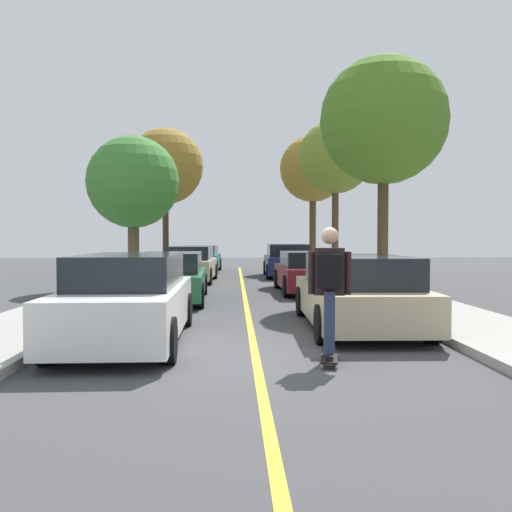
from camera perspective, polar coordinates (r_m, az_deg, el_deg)
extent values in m
plane|color=#424244|center=(8.26, -0.09, -10.05)|extent=(80.00, 80.00, 0.00)
cube|color=gold|center=(12.20, -0.80, -6.16)|extent=(0.12, 39.20, 0.01)
cube|color=white|center=(9.38, -12.87, -5.27)|extent=(1.78, 4.68, 0.74)
cube|color=black|center=(9.46, -12.76, -1.40)|extent=(1.55, 2.94, 0.52)
cylinder|color=black|center=(7.71, -9.02, -8.52)|extent=(0.23, 0.64, 0.64)
cylinder|color=black|center=(8.03, -20.60, -8.19)|extent=(0.23, 0.64, 0.64)
cylinder|color=black|center=(10.92, -7.21, -5.44)|extent=(0.23, 0.64, 0.64)
cylinder|color=black|center=(11.15, -15.50, -5.34)|extent=(0.23, 0.64, 0.64)
cube|color=#1E5B33|center=(15.22, -8.75, -2.75)|extent=(1.92, 4.69, 0.61)
cube|color=black|center=(15.29, -8.73, -0.61)|extent=(1.66, 2.93, 0.52)
cylinder|color=black|center=(13.57, -5.80, -4.00)|extent=(0.24, 0.65, 0.64)
cylinder|color=black|center=(13.73, -12.85, -3.97)|extent=(0.24, 0.65, 0.64)
cylinder|color=black|center=(16.80, -5.40, -2.87)|extent=(0.24, 0.65, 0.64)
cylinder|color=black|center=(16.93, -11.12, -2.86)|extent=(0.24, 0.65, 0.64)
cube|color=#BCAD89|center=(21.75, -6.79, -1.26)|extent=(1.96, 4.56, 0.69)
cube|color=black|center=(21.96, -6.73, 0.34)|extent=(1.69, 2.88, 0.51)
cylinder|color=black|center=(20.14, -4.85, -2.09)|extent=(0.24, 0.65, 0.64)
cylinder|color=black|center=(20.34, -9.67, -2.07)|extent=(0.24, 0.65, 0.64)
cylinder|color=black|center=(23.24, -4.28, -1.56)|extent=(0.24, 0.65, 0.64)
cylinder|color=black|center=(23.41, -8.46, -1.55)|extent=(0.24, 0.65, 0.64)
cube|color=#196066|center=(28.03, -5.77, -0.55)|extent=(2.02, 4.53, 0.70)
cube|color=black|center=(28.02, -5.78, 0.63)|extent=(1.75, 2.92, 0.45)
cylinder|color=black|center=(26.44, -4.17, -1.14)|extent=(0.24, 0.65, 0.64)
cylinder|color=black|center=(26.61, -7.97, -1.14)|extent=(0.24, 0.65, 0.64)
cylinder|color=black|center=(29.50, -3.79, -0.83)|extent=(0.24, 0.65, 0.64)
cylinder|color=black|center=(29.66, -7.20, -0.83)|extent=(0.24, 0.65, 0.64)
cube|color=#BCAD89|center=(10.77, 10.30, -4.56)|extent=(1.97, 4.66, 0.65)
cube|color=black|center=(10.56, 10.49, -1.45)|extent=(1.71, 3.04, 0.54)
cylinder|color=black|center=(12.25, 4.72, -4.64)|extent=(0.23, 0.64, 0.64)
cylinder|color=black|center=(12.55, 12.78, -4.52)|extent=(0.23, 0.64, 0.64)
cylinder|color=black|center=(9.07, 6.83, -6.94)|extent=(0.23, 0.64, 0.64)
cylinder|color=black|center=(9.47, 17.53, -6.63)|extent=(0.23, 0.64, 0.64)
cube|color=maroon|center=(17.50, 5.41, -2.09)|extent=(1.85, 4.34, 0.64)
cube|color=black|center=(17.41, 5.45, -0.30)|extent=(1.61, 2.47, 0.46)
cylinder|color=black|center=(18.86, 2.24, -2.35)|extent=(0.23, 0.64, 0.64)
cylinder|color=black|center=(19.09, 7.26, -2.31)|extent=(0.23, 0.64, 0.64)
cylinder|color=black|center=(15.96, 3.21, -3.12)|extent=(0.23, 0.64, 0.64)
cylinder|color=black|center=(16.23, 9.10, -3.06)|extent=(0.23, 0.64, 0.64)
cube|color=navy|center=(24.37, 3.24, -0.88)|extent=(1.97, 4.46, 0.72)
cube|color=black|center=(24.39, 3.24, 0.60)|extent=(1.71, 2.74, 0.53)
cylinder|color=black|center=(25.84, 1.01, -1.21)|extent=(0.23, 0.64, 0.64)
cylinder|color=black|center=(25.97, 4.93, -1.20)|extent=(0.23, 0.64, 0.64)
cylinder|color=black|center=(22.82, 1.32, -1.62)|extent=(0.23, 0.64, 0.64)
cylinder|color=black|center=(22.97, 5.75, -1.60)|extent=(0.23, 0.64, 0.64)
cylinder|color=brown|center=(19.15, -12.42, 1.06)|extent=(0.38, 0.38, 2.62)
sphere|color=#3D7F33|center=(19.24, -12.46, 7.40)|extent=(3.08, 3.08, 3.08)
cylinder|color=#3D2D1E|center=(27.87, -9.23, 2.55)|extent=(0.30, 0.30, 3.82)
sphere|color=olive|center=(28.09, -9.26, 9.05)|extent=(3.73, 3.73, 3.73)
cylinder|color=#4C3823|center=(15.33, 12.85, 3.28)|extent=(0.29, 0.29, 3.91)
sphere|color=#4C7A23|center=(15.65, 12.92, 13.37)|extent=(3.40, 3.40, 3.40)
cylinder|color=#4C3823|center=(22.22, 8.10, 3.09)|extent=(0.27, 0.27, 4.10)
sphere|color=olive|center=(22.45, 8.13, 10.03)|extent=(2.90, 2.90, 2.90)
cylinder|color=#4C3823|center=(28.44, 5.82, 2.63)|extent=(0.33, 0.33, 3.90)
sphere|color=olive|center=(28.66, 5.84, 8.87)|extent=(3.35, 3.35, 3.35)
cube|color=black|center=(7.75, 7.50, -10.17)|extent=(0.36, 0.87, 0.02)
cylinder|color=beige|center=(8.10, 6.82, -10.11)|extent=(0.03, 0.06, 0.06)
cylinder|color=beige|center=(8.10, 8.19, -10.11)|extent=(0.03, 0.06, 0.06)
cylinder|color=beige|center=(7.43, 6.75, -11.19)|extent=(0.03, 0.06, 0.06)
cylinder|color=beige|center=(7.43, 8.24, -11.20)|extent=(0.03, 0.06, 0.06)
cube|color=#99999E|center=(8.09, 7.51, -9.83)|extent=(0.11, 0.06, 0.02)
cube|color=#99999E|center=(7.42, 7.49, -10.90)|extent=(0.11, 0.06, 0.02)
cube|color=black|center=(7.96, 7.51, -9.54)|extent=(0.14, 0.27, 0.06)
cube|color=black|center=(7.53, 7.50, -10.20)|extent=(0.14, 0.27, 0.06)
cylinder|color=#283351|center=(7.78, 7.52, -6.47)|extent=(0.17, 0.17, 0.83)
cylinder|color=#283351|center=(7.54, 7.52, -6.74)|extent=(0.17, 0.17, 0.83)
cube|color=black|center=(7.59, 7.54, -1.57)|extent=(0.43, 0.29, 0.64)
sphere|color=tan|center=(7.58, 7.56, 2.08)|extent=(0.23, 0.23, 0.23)
cylinder|color=black|center=(7.60, 5.69, -1.73)|extent=(0.10, 0.10, 0.58)
cylinder|color=black|center=(7.60, 9.39, -1.74)|extent=(0.10, 0.10, 0.58)
cube|color=black|center=(7.39, 7.54, -1.51)|extent=(0.33, 0.23, 0.44)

